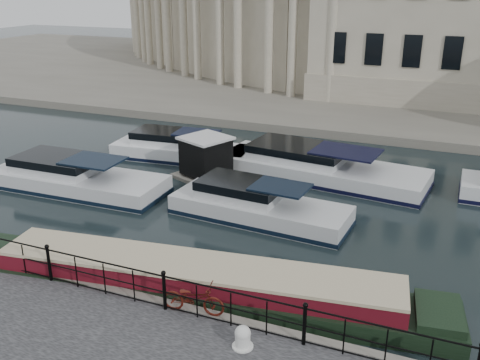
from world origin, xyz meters
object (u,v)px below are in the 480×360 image
at_px(bicycle, 193,298).
at_px(harbour_hut, 206,160).
at_px(narrowboat, 195,287).
at_px(mooring_bollard, 243,337).

bearing_deg(bicycle, harbour_hut, 16.53).
bearing_deg(narrowboat, mooring_bollard, -49.84).
xyz_separation_m(bicycle, harbour_hut, (-4.99, 11.06, -0.06)).
bearing_deg(mooring_bollard, harbour_hut, 119.72).
distance_m(bicycle, mooring_bollard, 2.00).
height_order(bicycle, narrowboat, bicycle).
distance_m(bicycle, harbour_hut, 12.13).
bearing_deg(narrowboat, bicycle, -71.38).
relative_size(mooring_bollard, harbour_hut, 0.17).
bearing_deg(narrowboat, harbour_hut, 106.25).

